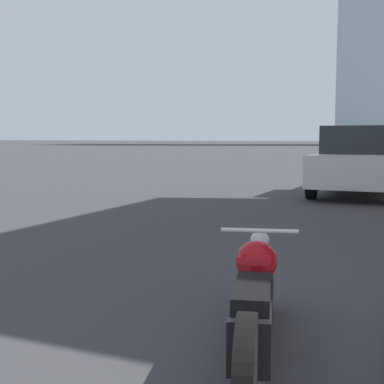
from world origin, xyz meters
TOP-DOWN VIEW (x-y plane):
  - motorcycle at (3.39, 4.32)m, footprint 0.86×2.37m
  - parked_car_white at (2.83, 15.03)m, footprint 2.02×4.33m

SIDE VIEW (x-z plane):
  - motorcycle at x=3.39m, z-range 0.00..0.74m
  - parked_car_white at x=2.83m, z-range -0.01..1.73m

